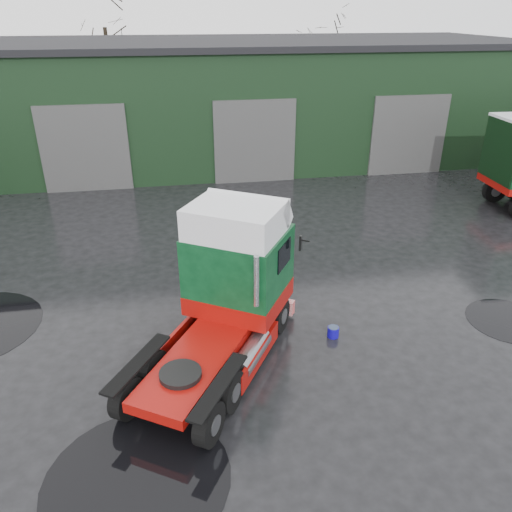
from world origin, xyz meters
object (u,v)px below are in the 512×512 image
at_px(warehouse, 237,98).
at_px(tree_back_a, 108,56).
at_px(wash_bucket, 333,332).
at_px(hero_tractor, 209,302).
at_px(tree_back_b, 321,67).

relative_size(warehouse, tree_back_a, 3.41).
bearing_deg(warehouse, wash_bucket, -90.60).
distance_m(hero_tractor, tree_back_b, 32.41).
bearing_deg(wash_bucket, tree_back_a, 104.80).
distance_m(warehouse, hero_tractor, 20.58).
bearing_deg(tree_back_a, warehouse, -51.34).
xyz_separation_m(hero_tractor, tree_back_b, (11.49, 30.24, 1.88)).
bearing_deg(tree_back_a, tree_back_b, 0.00).
height_order(warehouse, hero_tractor, warehouse).
xyz_separation_m(warehouse, tree_back_a, (-8.00, 10.00, 1.59)).
distance_m(warehouse, wash_bucket, 19.74).
relative_size(hero_tractor, wash_bucket, 19.68).
height_order(tree_back_a, tree_back_b, tree_back_a).
bearing_deg(wash_bucket, tree_back_b, 74.47).
relative_size(warehouse, hero_tractor, 5.39).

